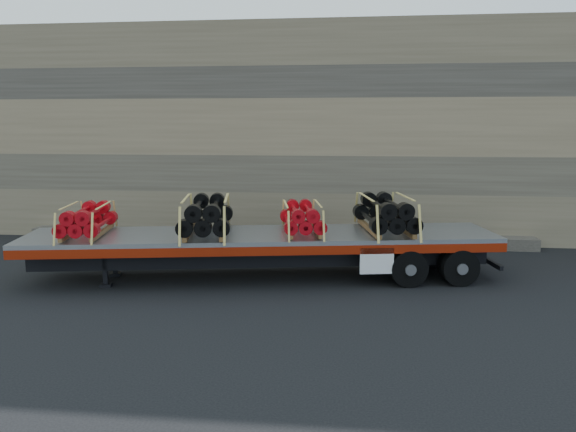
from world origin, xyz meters
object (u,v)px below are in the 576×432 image
(bundle_midrear, at_px, (302,219))
(bundle_rear, at_px, (385,215))
(trailer, at_px, (262,256))
(bundle_midfront, at_px, (207,217))
(bundle_front, at_px, (87,221))

(bundle_midrear, xyz_separation_m, bundle_rear, (2.05, 0.38, 0.07))
(trailer, xyz_separation_m, bundle_midrear, (0.98, 0.18, 0.92))
(trailer, relative_size, bundle_rear, 4.81)
(bundle_midfront, relative_size, bundle_midrear, 1.22)
(bundle_midrear, height_order, bundle_rear, bundle_rear)
(bundle_midrear, bearing_deg, bundle_rear, -0.00)
(bundle_rear, bearing_deg, bundle_midfront, 180.00)
(trailer, height_order, bundle_midfront, bundle_midfront)
(trailer, bearing_deg, bundle_midrear, 0.00)
(bundle_front, relative_size, bundle_rear, 0.83)
(bundle_front, xyz_separation_m, bundle_midrear, (5.10, 0.95, -0.00))
(bundle_midrear, relative_size, bundle_rear, 0.82)
(bundle_front, height_order, bundle_rear, bundle_rear)
(trailer, bearing_deg, bundle_midfront, -180.00)
(bundle_midfront, relative_size, bundle_rear, 1.00)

